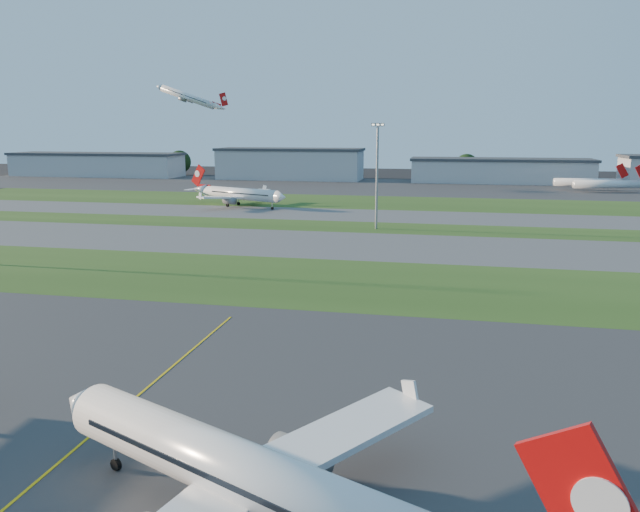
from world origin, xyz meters
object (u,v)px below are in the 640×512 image
(mini_jet_near, at_px, (607,184))
(light_mast_centre, at_px, (377,169))
(airliner_parked, at_px, (251,479))
(airliner_taxiing, at_px, (240,194))
(mini_jet_far, at_px, (588,182))

(mini_jet_near, relative_size, light_mast_centre, 1.10)
(airliner_parked, xyz_separation_m, airliner_taxiing, (-54.65, 156.98, -0.04))
(mini_jet_near, bearing_deg, airliner_taxiing, -161.70)
(airliner_taxiing, bearing_deg, mini_jet_far, -122.79)
(airliner_parked, distance_m, mini_jet_near, 240.79)
(mini_jet_near, bearing_deg, mini_jet_far, 113.66)
(airliner_taxiing, xyz_separation_m, mini_jet_far, (119.99, 81.01, -0.75))
(airliner_taxiing, distance_m, light_mast_centre, 60.92)
(mini_jet_near, height_order, mini_jet_far, same)
(airliner_parked, distance_m, mini_jet_far, 246.79)
(airliner_parked, height_order, mini_jet_near, airliner_parked)
(light_mast_centre, bearing_deg, airliner_parked, -86.78)
(airliner_taxiing, xyz_separation_m, mini_jet_near, (125.63, 73.11, -0.75))
(mini_jet_far, xyz_separation_m, light_mast_centre, (-72.13, -117.13, 11.53))
(mini_jet_near, bearing_deg, light_mast_centre, -137.35)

